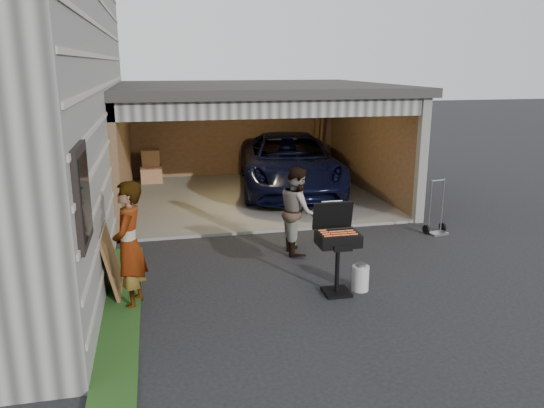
{
  "coord_description": "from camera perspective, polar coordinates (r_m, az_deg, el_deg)",
  "views": [
    {
      "loc": [
        -1.68,
        -6.68,
        3.38
      ],
      "look_at": [
        0.16,
        1.53,
        1.15
      ],
      "focal_mm": 35.0,
      "sensor_mm": 36.0,
      "label": 1
    }
  ],
  "objects": [
    {
      "name": "ground",
      "position": [
        7.67,
        1.37,
        -11.31
      ],
      "size": [
        80.0,
        80.0,
        0.0
      ],
      "primitive_type": "plane",
      "color": "black",
      "rests_on": "ground"
    },
    {
      "name": "bbq_grill",
      "position": [
        7.95,
        7.04,
        -4.05
      ],
      "size": [
        0.62,
        0.54,
        1.38
      ],
      "color": "black",
      "rests_on": "ground"
    },
    {
      "name": "minivan",
      "position": [
        14.27,
        1.86,
        4.23
      ],
      "size": [
        3.25,
        5.72,
        1.51
      ],
      "primitive_type": "imported",
      "rotation": [
        0.0,
        0.0,
        -0.14
      ],
      "color": "black",
      "rests_on": "ground"
    },
    {
      "name": "hand_truck",
      "position": [
        11.38,
        17.27,
        -1.98
      ],
      "size": [
        0.49,
        0.41,
        1.13
      ],
      "rotation": [
        0.0,
        0.0,
        0.18
      ],
      "color": "gray",
      "rests_on": "ground"
    },
    {
      "name": "woman",
      "position": [
        7.69,
        -15.12,
        -4.34
      ],
      "size": [
        0.57,
        0.75,
        1.84
      ],
      "primitive_type": "imported",
      "rotation": [
        0.0,
        0.0,
        -1.78
      ],
      "color": "#C3E5F5",
      "rests_on": "ground"
    },
    {
      "name": "garage",
      "position": [
        13.77,
        -2.36,
        8.54
      ],
      "size": [
        6.8,
        6.3,
        2.9
      ],
      "color": "#605E59",
      "rests_on": "ground"
    },
    {
      "name": "propane_tank",
      "position": [
        8.32,
        9.48,
        -7.86
      ],
      "size": [
        0.29,
        0.29,
        0.39
      ],
      "primitive_type": "cylinder",
      "rotation": [
        0.0,
        0.0,
        0.12
      ],
      "color": "beige",
      "rests_on": "ground"
    },
    {
      "name": "groundcover_strip",
      "position": [
        6.62,
        -16.43,
        -16.25
      ],
      "size": [
        0.5,
        8.0,
        0.06
      ],
      "primitive_type": "cube",
      "color": "#193814",
      "rests_on": "ground"
    },
    {
      "name": "man",
      "position": [
        9.64,
        2.76,
        -0.68
      ],
      "size": [
        0.65,
        0.81,
        1.61
      ],
      "primitive_type": "imported",
      "rotation": [
        0.0,
        0.0,
        1.51
      ],
      "color": "#45311B",
      "rests_on": "ground"
    },
    {
      "name": "plywood_panel",
      "position": [
        8.31,
        -16.89,
        -5.95
      ],
      "size": [
        0.26,
        0.95,
        1.04
      ],
      "primitive_type": "cube",
      "rotation": [
        0.0,
        -0.21,
        0.0
      ],
      "color": "brown",
      "rests_on": "ground"
    }
  ]
}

